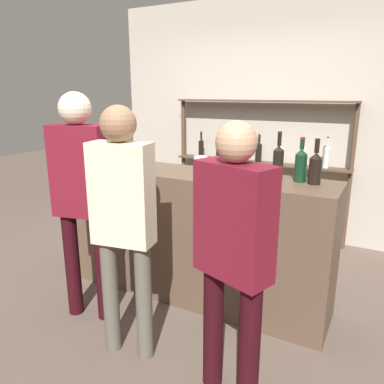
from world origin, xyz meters
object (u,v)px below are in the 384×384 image
at_px(counter_bottle_0, 315,167).
at_px(cork_jar, 201,166).
at_px(customer_left, 81,189).
at_px(counter_bottle_1, 278,160).
at_px(wine_glass, 112,148).
at_px(counter_bottle_2, 301,164).
at_px(customer_center, 123,214).
at_px(customer_right, 233,247).

bearing_deg(counter_bottle_0, cork_jar, -170.77).
bearing_deg(customer_left, counter_bottle_1, -70.18).
height_order(counter_bottle_0, wine_glass, counter_bottle_0).
bearing_deg(cork_jar, customer_left, -138.01).
relative_size(counter_bottle_2, customer_center, 0.20).
bearing_deg(customer_left, customer_right, -114.16).
distance_m(counter_bottle_0, counter_bottle_2, 0.11).
xyz_separation_m(customer_left, customer_right, (1.30, -0.23, -0.10)).
relative_size(customer_left, customer_center, 1.04).
height_order(customer_center, customer_right, customer_center).
bearing_deg(cork_jar, customer_right, -53.30).
relative_size(counter_bottle_1, wine_glass, 2.28).
distance_m(cork_jar, customer_right, 1.07).
bearing_deg(customer_right, customer_center, 107.70).
bearing_deg(customer_right, counter_bottle_1, 23.47).
xyz_separation_m(wine_glass, customer_left, (0.39, -0.82, -0.17)).
height_order(counter_bottle_0, customer_center, customer_center).
relative_size(counter_bottle_2, wine_glass, 2.11).
bearing_deg(cork_jar, wine_glass, 168.60).
height_order(counter_bottle_1, cork_jar, counter_bottle_1).
bearing_deg(wine_glass, customer_left, -64.44).
bearing_deg(customer_right, wine_glass, 77.48).
distance_m(counter_bottle_0, counter_bottle_1, 0.30).
relative_size(counter_bottle_1, customer_left, 0.20).
bearing_deg(customer_center, wine_glass, 32.39).
bearing_deg(customer_left, counter_bottle_0, -77.85).
bearing_deg(customer_right, counter_bottle_0, 7.09).
bearing_deg(counter_bottle_2, customer_right, -96.02).
xyz_separation_m(counter_bottle_0, customer_center, (-0.96, -0.95, -0.22)).
xyz_separation_m(cork_jar, customer_right, (0.62, -0.84, -0.23)).
relative_size(cork_jar, customer_right, 0.09).
distance_m(counter_bottle_1, counter_bottle_2, 0.19).
height_order(counter_bottle_1, customer_center, customer_center).
bearing_deg(customer_right, cork_jar, 56.10).
height_order(counter_bottle_1, wine_glass, counter_bottle_1).
xyz_separation_m(counter_bottle_0, customer_left, (-1.51, -0.74, -0.18)).
relative_size(cork_jar, customer_center, 0.09).
xyz_separation_m(counter_bottle_1, cork_jar, (-0.55, -0.21, -0.06)).
bearing_deg(cork_jar, counter_bottle_1, 21.23).
relative_size(counter_bottle_1, customer_center, 0.21).
height_order(counter_bottle_0, counter_bottle_1, counter_bottle_1).
bearing_deg(counter_bottle_2, counter_bottle_1, 163.97).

